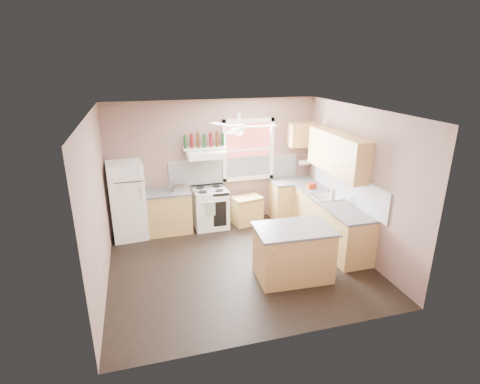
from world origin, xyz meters
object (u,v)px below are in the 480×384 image
object	(u,v)px
refrigerator	(127,201)
cart	(247,210)
stove	(210,208)
toaster	(180,187)
island	(293,254)

from	to	relation	value
refrigerator	cart	world-z (taller)	refrigerator
refrigerator	stove	bearing A→B (deg)	-3.83
toaster	island	world-z (taller)	toaster
refrigerator	toaster	world-z (taller)	refrigerator
stove	cart	distance (m)	0.83
refrigerator	cart	bearing A→B (deg)	-5.46
toaster	stove	world-z (taller)	toaster
refrigerator	cart	size ratio (longest dim) A/B	2.54
stove	toaster	bearing A→B (deg)	-177.22
refrigerator	toaster	size ratio (longest dim) A/B	5.65
toaster	cart	world-z (taller)	toaster
stove	island	xyz separation A→B (m)	(0.93, -2.36, 0.00)
stove	island	world-z (taller)	same
stove	cart	size ratio (longest dim) A/B	1.38
island	stove	bearing A→B (deg)	114.01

